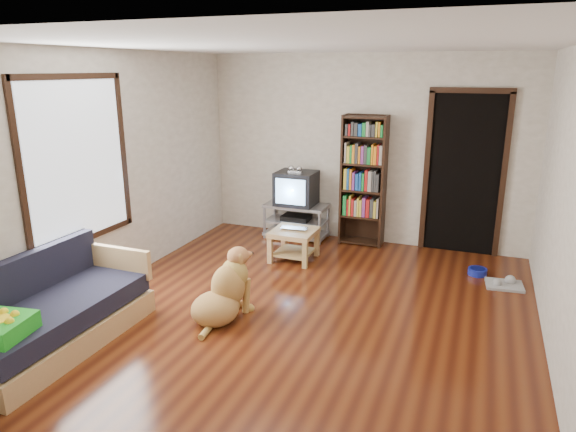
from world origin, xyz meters
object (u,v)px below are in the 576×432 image
(crt_tv, at_px, (297,188))
(coffee_table, at_px, (294,239))
(bookshelf, at_px, (364,174))
(dog, at_px, (224,293))
(tv_stand, at_px, (296,220))
(grey_rag, at_px, (504,285))
(sofa, at_px, (53,317))
(green_cushion, at_px, (0,328))
(laptop, at_px, (293,230))
(dog_bowl, at_px, (477,272))

(crt_tv, distance_m, coffee_table, 1.05)
(bookshelf, relative_size, dog, 2.06)
(coffee_table, xyz_separation_m, dog, (-0.07, -1.76, -0.02))
(bookshelf, bearing_deg, dog, -105.01)
(crt_tv, height_order, dog, crt_tv)
(dog, bearing_deg, tv_stand, 94.74)
(tv_stand, distance_m, bookshelf, 1.20)
(tv_stand, distance_m, dog, 2.64)
(grey_rag, relative_size, sofa, 0.22)
(grey_rag, height_order, crt_tv, crt_tv)
(coffee_table, bearing_deg, green_cushion, -108.66)
(grey_rag, relative_size, bookshelf, 0.22)
(laptop, height_order, sofa, sofa)
(laptop, height_order, crt_tv, crt_tv)
(grey_rag, relative_size, crt_tv, 0.69)
(laptop, xyz_separation_m, sofa, (-1.26, -2.73, -0.15))
(grey_rag, xyz_separation_m, sofa, (-3.81, -2.82, 0.25))
(crt_tv, bearing_deg, dog, -85.30)
(grey_rag, height_order, sofa, sofa)
(laptop, relative_size, dog_bowl, 1.57)
(crt_tv, height_order, sofa, crt_tv)
(grey_rag, height_order, bookshelf, bookshelf)
(tv_stand, xyz_separation_m, coffee_table, (0.29, -0.87, 0.01))
(crt_tv, xyz_separation_m, bookshelf, (0.95, 0.07, 0.26))
(dog_bowl, bearing_deg, laptop, -171.28)
(laptop, bearing_deg, bookshelf, 50.65)
(grey_rag, xyz_separation_m, crt_tv, (-2.83, 0.83, 0.73))
(green_cushion, relative_size, crt_tv, 0.72)
(laptop, xyz_separation_m, grey_rag, (2.54, 0.09, -0.40))
(laptop, height_order, dog, dog)
(sofa, bearing_deg, dog, 39.86)
(tv_stand, bearing_deg, laptop, -72.16)
(dog_bowl, bearing_deg, green_cushion, -132.53)
(dog, bearing_deg, green_cushion, -123.52)
(tv_stand, bearing_deg, grey_rag, -15.90)
(dog_bowl, height_order, grey_rag, dog_bowl)
(grey_rag, height_order, dog, dog)
(dog_bowl, bearing_deg, bookshelf, 157.66)
(green_cushion, height_order, tv_stand, green_cushion)
(laptop, xyz_separation_m, dog_bowl, (2.24, 0.34, -0.37))
(laptop, bearing_deg, coffee_table, 84.19)
(green_cushion, height_order, dog, dog)
(tv_stand, bearing_deg, green_cushion, -101.32)
(dog_bowl, relative_size, bookshelf, 0.12)
(laptop, bearing_deg, crt_tv, 101.63)
(tv_stand, height_order, sofa, sofa)
(bookshelf, bearing_deg, tv_stand, -174.37)
(tv_stand, xyz_separation_m, bookshelf, (0.95, 0.09, 0.73))
(dog_bowl, distance_m, dog, 3.12)
(laptop, distance_m, coffee_table, 0.14)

